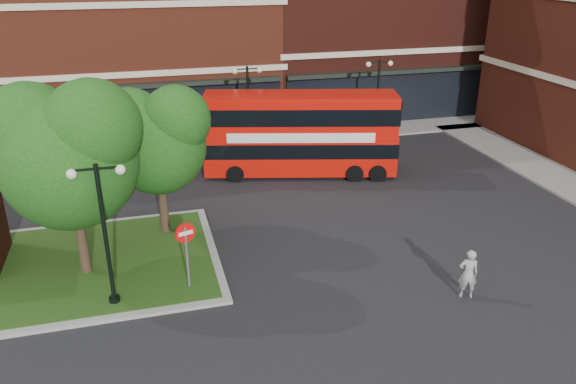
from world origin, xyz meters
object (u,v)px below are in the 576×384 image
object	(u,v)px
bus	(300,129)
car_silver	(142,140)
car_white	(278,138)
woman	(468,274)

from	to	relation	value
bus	car_silver	world-z (taller)	bus
bus	car_silver	xyz separation A→B (m)	(-7.92, 5.79, -1.71)
car_white	woman	bearing A→B (deg)	-179.14
woman	car_white	size ratio (longest dim) A/B	0.48
bus	car_white	xyz separation A→B (m)	(-0.07, 4.40, -1.85)
bus	car_silver	bearing A→B (deg)	158.36
bus	car_white	bearing A→B (deg)	105.44
car_white	bus	bearing A→B (deg)	174.29
car_silver	bus	bearing A→B (deg)	-120.31
car_silver	car_white	bearing A→B (deg)	-94.17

